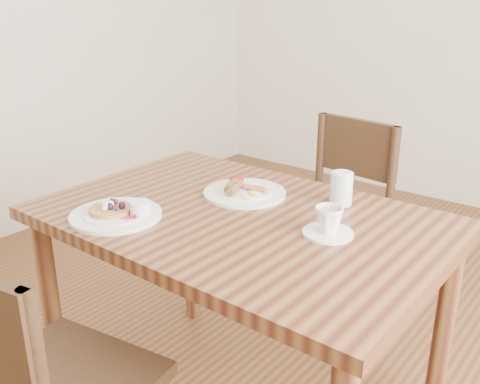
% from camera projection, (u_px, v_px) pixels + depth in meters
% --- Properties ---
extents(dining_table, '(1.20, 0.80, 0.75)m').
position_uv_depth(dining_table, '(240.00, 244.00, 1.64)').
color(dining_table, brown).
rests_on(dining_table, ground).
extents(chair_far, '(0.47, 0.47, 0.88)m').
position_uv_depth(chair_far, '(334.00, 214.00, 2.26)').
color(chair_far, '#3D2916').
rests_on(chair_far, ground).
extents(pancake_plate, '(0.27, 0.27, 0.06)m').
position_uv_depth(pancake_plate, '(118.00, 213.00, 1.57)').
color(pancake_plate, white).
rests_on(pancake_plate, dining_table).
extents(breakfast_plate, '(0.27, 0.27, 0.04)m').
position_uv_depth(breakfast_plate, '(243.00, 191.00, 1.75)').
color(breakfast_plate, white).
rests_on(breakfast_plate, dining_table).
extents(teacup_saucer, '(0.14, 0.14, 0.08)m').
position_uv_depth(teacup_saucer, '(328.00, 223.00, 1.45)').
color(teacup_saucer, white).
rests_on(teacup_saucer, dining_table).
extents(water_glass, '(0.07, 0.07, 0.10)m').
position_uv_depth(water_glass, '(341.00, 188.00, 1.66)').
color(water_glass, silver).
rests_on(water_glass, dining_table).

